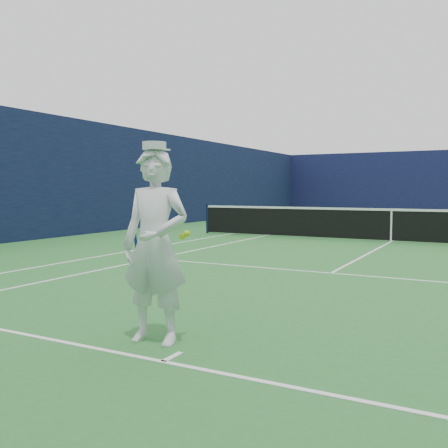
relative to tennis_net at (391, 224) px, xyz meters
The scene contains 5 objects.
ground 0.55m from the tennis_net, ahead, with size 80.00×80.00×0.00m, color #296D2D.
court_markings 0.55m from the tennis_net, ahead, with size 11.03×23.83×0.01m.
windscreen_fence 1.45m from the tennis_net, ahead, with size 20.12×36.12×4.00m.
tennis_net is the anchor object (origin of this frame).
tennis_player 11.43m from the tennis_net, 92.09° to the right, with size 0.84×0.56×2.06m.
Camera 1 is at (2.60, -15.57, 1.59)m, focal length 40.00 mm.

